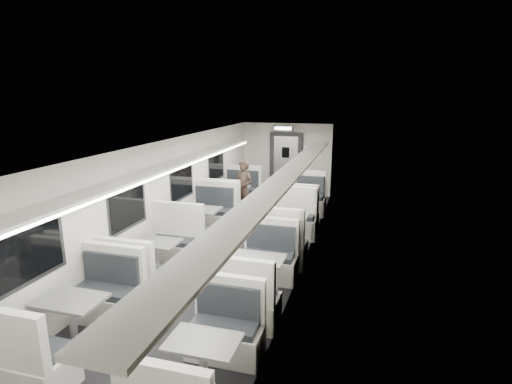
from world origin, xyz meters
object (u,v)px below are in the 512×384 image
Objects in this scene: booth_left_c at (157,259)px; booth_right_b at (286,231)px; vestibule_door at (286,164)px; booth_right_d at (204,366)px; booth_left_d at (73,323)px; booth_right_c at (258,278)px; exit_sign at (283,128)px; booth_left_b at (200,225)px; booth_right_a at (300,208)px; passenger at (244,189)px; booth_left_a at (233,200)px.

booth_left_c is 2.88m from booth_right_b.
vestibule_door is (1.00, 6.89, 0.67)m from booth_left_c.
booth_left_d is at bearing 171.55° from booth_right_d.
booth_right_b is 1.10× the size of booth_right_c.
booth_left_c is 6.75m from exit_sign.
vestibule_door reaches higher than booth_left_b.
booth_right_b is at bearing 90.00° from booth_right_c.
booth_right_a is 1.93m from booth_right_b.
vestibule_door is (-1.00, 9.39, 0.69)m from booth_right_d.
booth_left_b is at bearing 114.14° from booth_right_d.
vestibule_door reaches higher than booth_right_a.
exit_sign is at bearing 96.41° from booth_right_d.
booth_right_d is 1.23× the size of passenger.
booth_left_b is 2.86m from booth_right_a.
passenger is at bearing 84.34° from booth_left_c.
booth_left_d is 6.52m from booth_right_a.
booth_right_d is (2.00, -0.30, -0.03)m from booth_left_d.
exit_sign is (-1.00, 8.90, 1.93)m from booth_right_d.
exit_sign reaches higher than booth_left_d.
booth_left_b is 3.68× the size of exit_sign.
booth_right_a is (2.00, 6.21, 0.03)m from booth_left_d.
booth_left_b is 1.09× the size of vestibule_door.
booth_left_c is 3.35× the size of exit_sign.
passenger is (-1.60, 0.06, 0.39)m from booth_right_a.
booth_left_c is 4.11m from passenger.
booth_left_d reaches higher than booth_right_c.
booth_right_c reaches higher than booth_left_c.
passenger is at bearing 79.14° from booth_left_b.
booth_left_a is 6.50m from booth_left_d.
booth_right_b reaches higher than booth_left_d.
booth_left_a is 7.09m from booth_right_d.
exit_sign is at bearing 103.02° from booth_right_b.
booth_left_d is 9.17m from vestibule_door.
exit_sign is at bearing 81.12° from booth_left_c.
booth_left_c is 0.99× the size of booth_right_c.
exit_sign is at bearing 98.58° from booth_right_c.
passenger is 0.76× the size of vestibule_door.
booth_left_d is 0.93× the size of booth_right_a.
passenger is at bearing -104.34° from exit_sign.
booth_left_d is at bearing -115.06° from booth_right_b.
exit_sign is (-1.00, 4.32, 1.87)m from booth_right_b.
exit_sign reaches higher than booth_right_b.
passenger is at bearing 86.32° from booth_left_d.
booth_right_d is (2.00, -2.50, -0.02)m from booth_left_c.
booth_right_a is 4.23m from booth_right_c.
booth_left_d is (0.00, -6.50, -0.03)m from booth_left_a.
booth_right_b is (2.00, -2.22, 0.01)m from booth_left_a.
booth_left_a is 1.08× the size of vestibule_door.
booth_right_c is at bearing 90.00° from booth_right_d.
booth_left_a is 2.33m from booth_left_b.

